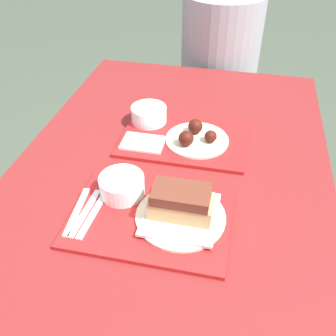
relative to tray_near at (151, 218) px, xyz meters
name	(u,v)px	position (x,y,z in m)	size (l,w,h in m)	color
ground_plane	(169,305)	(0.01, 0.20, -0.74)	(12.00, 12.00, 0.00)	#424C3D
picnic_table	(169,193)	(0.01, 0.20, -0.10)	(0.94, 1.46, 0.73)	maroon
picnic_bench_far	(206,110)	(0.01, 1.15, -0.34)	(0.89, 0.28, 0.47)	maroon
tray_near	(151,218)	(0.00, 0.00, 0.00)	(0.40, 0.29, 0.01)	red
tray_far	(184,138)	(0.02, 0.37, 0.00)	(0.40, 0.29, 0.01)	red
bowl_coleslaw_near	(122,185)	(-0.09, 0.07, 0.04)	(0.12, 0.12, 0.05)	white
brisket_sandwich_plate	(181,208)	(0.07, 0.01, 0.04)	(0.23, 0.23, 0.09)	beige
plastic_fork_near	(85,213)	(-0.16, -0.03, 0.01)	(0.02, 0.17, 0.00)	white
plastic_knife_near	(93,214)	(-0.14, -0.03, 0.01)	(0.02, 0.17, 0.00)	white
plastic_spoon_near	(77,211)	(-0.19, -0.03, 0.01)	(0.03, 0.17, 0.00)	white
condiment_packet	(161,199)	(0.01, 0.06, 0.01)	(0.04, 0.03, 0.01)	teal
bowl_coleslaw_far	(149,114)	(-0.12, 0.44, 0.04)	(0.12, 0.12, 0.05)	white
wings_plate_far	(196,137)	(0.06, 0.35, 0.02)	(0.20, 0.20, 0.06)	beige
napkin_far	(143,143)	(-0.10, 0.30, 0.01)	(0.13, 0.09, 0.01)	white
person_seated_across	(221,45)	(0.05, 1.15, 0.02)	(0.38, 0.38, 0.72)	#9E9EA3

